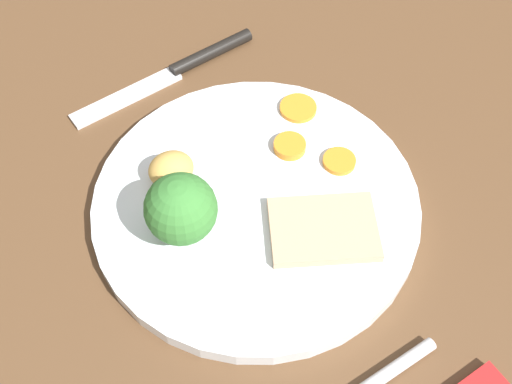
# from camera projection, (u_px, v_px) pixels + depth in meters

# --- Properties ---
(dining_table) EXTENTS (1.20, 0.84, 0.04)m
(dining_table) POSITION_uv_depth(u_px,v_px,m) (293.00, 250.00, 0.51)
(dining_table) COLOR brown
(dining_table) RESTS_ON ground
(dinner_plate) EXTENTS (0.25, 0.25, 0.01)m
(dinner_plate) POSITION_uv_depth(u_px,v_px,m) (256.00, 205.00, 0.50)
(dinner_plate) COLOR white
(dinner_plate) RESTS_ON dining_table
(meat_slice_main) EXTENTS (0.08, 0.09, 0.01)m
(meat_slice_main) POSITION_uv_depth(u_px,v_px,m) (324.00, 229.00, 0.48)
(meat_slice_main) COLOR tan
(meat_slice_main) RESTS_ON dinner_plate
(roast_potato_left) EXTENTS (0.03, 0.04, 0.03)m
(roast_potato_left) POSITION_uv_depth(u_px,v_px,m) (171.00, 169.00, 0.49)
(roast_potato_left) COLOR tan
(roast_potato_left) RESTS_ON dinner_plate
(carrot_coin_front) EXTENTS (0.03, 0.03, 0.00)m
(carrot_coin_front) POSITION_uv_depth(u_px,v_px,m) (339.00, 161.00, 0.51)
(carrot_coin_front) COLOR orange
(carrot_coin_front) RESTS_ON dinner_plate
(carrot_coin_back) EXTENTS (0.03, 0.03, 0.01)m
(carrot_coin_back) POSITION_uv_depth(u_px,v_px,m) (290.00, 146.00, 0.52)
(carrot_coin_back) COLOR orange
(carrot_coin_back) RESTS_ON dinner_plate
(carrot_coin_side) EXTENTS (0.03, 0.03, 0.00)m
(carrot_coin_side) POSITION_uv_depth(u_px,v_px,m) (298.00, 108.00, 0.55)
(carrot_coin_side) COLOR orange
(carrot_coin_side) RESTS_ON dinner_plate
(broccoli_floret) EXTENTS (0.05, 0.05, 0.06)m
(broccoli_floret) POSITION_uv_depth(u_px,v_px,m) (181.00, 210.00, 0.45)
(broccoli_floret) COLOR #8CB766
(broccoli_floret) RESTS_ON dinner_plate
(knife) EXTENTS (0.04, 0.19, 0.01)m
(knife) POSITION_uv_depth(u_px,v_px,m) (181.00, 68.00, 0.59)
(knife) COLOR black
(knife) RESTS_ON dining_table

